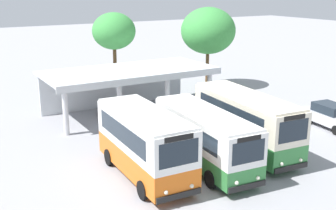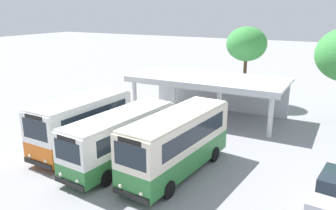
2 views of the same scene
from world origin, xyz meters
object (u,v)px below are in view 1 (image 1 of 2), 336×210
Objects in this scene: waiting_chair_fifth_seat at (134,107)px; city_bus_nearest_orange at (144,141)px; waiting_chair_second_from_end at (111,111)px; city_bus_middle_cream at (246,120)px; waiting_chair_middle_seat at (118,109)px; city_bus_second_in_row at (204,136)px; waiting_chair_fourth_seat at (127,108)px; waiting_chair_far_end_seat at (142,105)px; parked_car_flank at (331,116)px; waiting_chair_end_by_column at (102,112)px.

city_bus_nearest_orange is at bearing -113.48° from waiting_chair_fifth_seat.
waiting_chair_second_from_end is at bearing 76.34° from city_bus_nearest_orange.
waiting_chair_middle_seat is (-3.52, 10.17, -1.36)m from city_bus_middle_cream.
city_bus_second_in_row reaches higher than waiting_chair_fifth_seat.
waiting_chair_fourth_seat is 1.00× the size of waiting_chair_fifth_seat.
waiting_chair_fourth_seat is (1.31, -0.04, 0.00)m from waiting_chair_second_from_end.
city_bus_middle_cream reaches higher than waiting_chair_fifth_seat.
city_bus_second_in_row is at bearing -95.95° from waiting_chair_fifth_seat.
city_bus_nearest_orange is 11.55m from waiting_chair_far_end_seat.
waiting_chair_middle_seat is at bearing 178.55° from waiting_chair_fifth_seat.
waiting_chair_second_from_end is (-0.85, 10.69, -1.19)m from city_bus_second_in_row.
waiting_chair_middle_seat is (3.14, 10.27, -1.36)m from city_bus_nearest_orange.
city_bus_nearest_orange is 1.65× the size of parked_car_flank.
city_bus_middle_cream is at bearing -70.89° from waiting_chair_middle_seat.
waiting_chair_end_by_column is at bearing -178.73° from waiting_chair_middle_seat.
waiting_chair_middle_seat and waiting_chair_fourth_seat have the same top height.
city_bus_nearest_orange is 6.66m from city_bus_middle_cream.
parked_car_flank reaches higher than waiting_chair_second_from_end.
waiting_chair_fifth_seat is at bearing -1.45° from waiting_chair_middle_seat.
parked_car_flank is at bearing 2.09° from city_bus_middle_cream.
city_bus_middle_cream is at bearing -74.10° from waiting_chair_fourth_seat.
waiting_chair_middle_seat is at bearing 171.15° from waiting_chair_fourth_seat.
waiting_chair_fifth_seat is (-10.15, 9.85, -0.30)m from parked_car_flank.
waiting_chair_fifth_seat is at bearing 135.85° from parked_car_flank.
parked_car_flank is at bearing -42.16° from waiting_chair_fourth_seat.
waiting_chair_middle_seat is 1.00× the size of waiting_chair_fourth_seat.
waiting_chair_end_by_column and waiting_chair_second_from_end have the same top height.
waiting_chair_middle_seat is at bearing 179.93° from waiting_chair_far_end_seat.
waiting_chair_far_end_seat is (1.31, 0.10, 0.00)m from waiting_chair_fourth_seat.
city_bus_middle_cream is at bearing 9.86° from city_bus_second_in_row.
city_bus_middle_cream is 9.57× the size of waiting_chair_fourth_seat.
city_bus_middle_cream reaches higher than waiting_chair_fourth_seat.
waiting_chair_fifth_seat is at bearing 102.32° from city_bus_middle_cream.
waiting_chair_second_from_end is 1.00× the size of waiting_chair_middle_seat.
waiting_chair_fourth_seat is (0.65, -0.10, 0.00)m from waiting_chair_middle_seat.
waiting_chair_middle_seat is at bearing 73.01° from city_bus_nearest_orange.
parked_car_flank is 15.13m from waiting_chair_middle_seat.
city_bus_second_in_row is 9.33× the size of waiting_chair_fifth_seat.
city_bus_nearest_orange is 10.94m from waiting_chair_fourth_seat.
city_bus_nearest_orange is 14.64m from parked_car_flank.
parked_car_flank is at bearing -40.78° from waiting_chair_middle_seat.
waiting_chair_end_by_column is 3.27m from waiting_chair_far_end_seat.
city_bus_middle_cream is 11.32m from waiting_chair_end_by_column.
parked_car_flank is at bearing -44.15° from waiting_chair_fifth_seat.
city_bus_nearest_orange reaches higher than waiting_chair_middle_seat.
waiting_chair_end_by_column is (-12.77, 9.85, -0.30)m from parked_car_flank.
city_bus_nearest_orange reaches higher than city_bus_middle_cream.
city_bus_middle_cream reaches higher than waiting_chair_second_from_end.
waiting_chair_end_by_column is (1.83, 10.24, -1.36)m from city_bus_nearest_orange.
city_bus_nearest_orange is 3.37m from city_bus_second_in_row.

